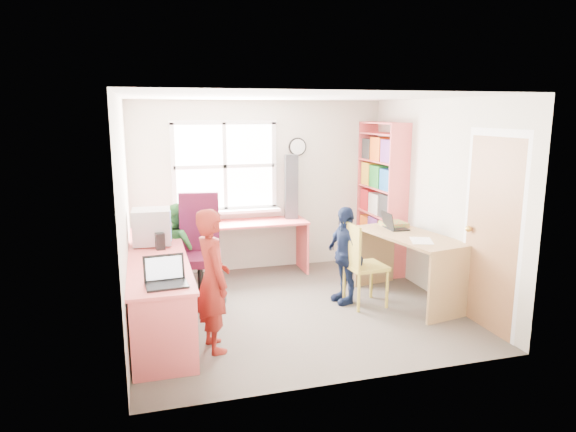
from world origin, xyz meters
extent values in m
cube|color=#463E37|center=(0.00, 0.00, -0.01)|extent=(3.60, 3.40, 0.02)
cube|color=white|center=(0.00, 0.00, 2.41)|extent=(3.60, 3.40, 0.02)
cube|color=beige|center=(0.00, 1.71, 1.20)|extent=(3.60, 0.02, 2.40)
cube|color=beige|center=(0.00, -1.71, 1.20)|extent=(3.60, 0.02, 2.40)
cube|color=beige|center=(-1.81, 0.00, 1.20)|extent=(0.02, 3.40, 2.40)
cube|color=beige|center=(1.81, 0.00, 1.20)|extent=(0.02, 3.40, 2.40)
cube|color=white|center=(-0.50, 1.69, 1.50)|extent=(1.40, 0.01, 1.20)
cube|color=white|center=(-0.50, 1.68, 1.50)|extent=(1.48, 0.04, 1.28)
cube|color=#93643F|center=(1.79, -1.05, 1.00)|extent=(0.02, 0.82, 2.00)
sphere|color=gold|center=(1.75, -0.72, 1.00)|extent=(0.07, 0.07, 0.07)
cylinder|color=black|center=(0.55, 1.68, 1.75)|extent=(0.26, 0.03, 0.26)
cylinder|color=white|center=(0.55, 1.66, 1.75)|extent=(0.22, 0.01, 0.22)
cube|color=#FF6665|center=(-1.50, 0.10, 0.73)|extent=(0.60, 2.70, 0.03)
cube|color=#FF6665|center=(-0.25, 1.42, 0.73)|extent=(1.65, 0.56, 0.03)
cube|color=#FF6665|center=(-1.50, 0.10, 0.36)|extent=(0.56, 0.03, 0.72)
cube|color=#FF6665|center=(-1.50, -1.22, 0.36)|extent=(0.56, 0.03, 0.72)
cube|color=#FF6665|center=(-1.50, 1.42, 0.36)|extent=(0.56, 0.03, 0.72)
cube|color=#FF6665|center=(0.55, 1.42, 0.36)|extent=(0.03, 0.52, 0.72)
cube|color=#FF6665|center=(-1.50, -0.85, 0.36)|extent=(0.54, 0.45, 0.72)
cube|color=tan|center=(1.41, -0.10, 0.80)|extent=(0.90, 1.51, 0.03)
cube|color=tan|center=(1.53, -0.78, 0.39)|extent=(0.60, 0.14, 0.78)
cube|color=tan|center=(1.28, 0.57, 0.39)|extent=(0.60, 0.14, 0.78)
cube|color=#FF6665|center=(1.65, 0.68, 1.05)|extent=(0.30, 0.02, 2.10)
cube|color=#FF6665|center=(1.65, 1.68, 1.05)|extent=(0.30, 0.02, 2.10)
cube|color=#FF6665|center=(1.65, 1.18, 2.09)|extent=(0.30, 1.00, 0.02)
cube|color=#FF6665|center=(1.65, 1.18, 0.06)|extent=(0.30, 1.00, 0.02)
cube|color=#FF6665|center=(1.65, 1.18, 0.42)|extent=(0.30, 1.00, 0.02)
cube|color=#FF6665|center=(1.65, 1.18, 0.80)|extent=(0.30, 1.00, 0.02)
cube|color=#FF6665|center=(1.65, 1.18, 1.18)|extent=(0.30, 1.00, 0.02)
cube|color=#FF6665|center=(1.65, 1.18, 1.56)|extent=(0.30, 1.00, 0.02)
cube|color=#FF6665|center=(1.65, 1.18, 1.94)|extent=(0.30, 1.00, 0.02)
cube|color=red|center=(1.65, 0.88, 0.21)|extent=(0.25, 0.28, 0.27)
cube|color=#1B5CA2|center=(1.65, 1.20, 0.21)|extent=(0.25, 0.30, 0.29)
cube|color=#20872D|center=(1.65, 1.50, 0.22)|extent=(0.25, 0.26, 0.30)
cube|color=gold|center=(1.65, 0.88, 0.58)|extent=(0.25, 0.28, 0.30)
cube|color=#733687|center=(1.65, 1.20, 0.59)|extent=(0.25, 0.30, 0.32)
cube|color=orange|center=(1.65, 1.50, 0.57)|extent=(0.25, 0.26, 0.29)
cube|color=#282828|center=(1.65, 0.88, 0.97)|extent=(0.25, 0.28, 0.32)
cube|color=silver|center=(1.65, 1.20, 0.95)|extent=(0.25, 0.30, 0.29)
cube|color=red|center=(1.65, 1.50, 0.96)|extent=(0.25, 0.26, 0.30)
cube|color=#1B5CA2|center=(1.65, 0.88, 1.33)|extent=(0.25, 0.28, 0.29)
cube|color=#20872D|center=(1.65, 1.20, 1.34)|extent=(0.25, 0.30, 0.30)
cube|color=gold|center=(1.65, 1.50, 1.35)|extent=(0.25, 0.26, 0.32)
cube|color=#733687|center=(1.65, 0.88, 1.72)|extent=(0.25, 0.28, 0.30)
cube|color=orange|center=(1.65, 1.20, 1.73)|extent=(0.25, 0.30, 0.32)
cube|color=#282828|center=(1.65, 1.50, 1.71)|extent=(0.25, 0.26, 0.29)
cylinder|color=black|center=(-1.01, 0.50, 0.03)|extent=(0.68, 0.68, 0.05)
cylinder|color=black|center=(-1.01, 0.50, 0.28)|extent=(0.07, 0.07, 0.45)
cube|color=#440C21|center=(-1.01, 0.50, 0.53)|extent=(0.56, 0.56, 0.10)
cube|color=#440C21|center=(-0.98, 0.73, 0.94)|extent=(0.48, 0.15, 0.71)
cylinder|color=gold|center=(0.68, -0.29, 0.23)|extent=(0.04, 0.04, 0.46)
cylinder|color=gold|center=(1.05, -0.26, 0.23)|extent=(0.04, 0.04, 0.46)
cylinder|color=gold|center=(0.65, 0.08, 0.23)|extent=(0.04, 0.04, 0.46)
cylinder|color=gold|center=(1.02, 0.10, 0.23)|extent=(0.04, 0.04, 0.46)
cube|color=gold|center=(0.85, -0.09, 0.47)|extent=(0.46, 0.46, 0.04)
cube|color=gold|center=(0.66, -0.11, 0.73)|extent=(0.06, 0.41, 0.51)
cube|color=#A0A0A4|center=(-1.53, 0.51, 0.76)|extent=(0.32, 0.26, 0.02)
cube|color=#A0A0A4|center=(-1.53, 0.51, 0.96)|extent=(0.44, 0.39, 0.40)
cube|color=#3F72F2|center=(-1.32, 0.50, 0.96)|extent=(0.02, 0.33, 0.29)
cube|color=black|center=(-1.46, -0.99, 0.76)|extent=(0.38, 0.29, 0.02)
cube|color=black|center=(-1.47, -0.86, 0.88)|extent=(0.36, 0.09, 0.24)
cube|color=white|center=(-1.47, -0.87, 0.88)|extent=(0.32, 0.07, 0.19)
cube|color=black|center=(1.40, 0.23, 0.82)|extent=(0.24, 0.32, 0.02)
cube|color=black|center=(1.28, 0.24, 0.93)|extent=(0.06, 0.32, 0.21)
cube|color=#3F72F2|center=(1.29, 0.24, 0.93)|extent=(0.05, 0.28, 0.17)
cube|color=black|center=(-1.46, 0.27, 0.84)|extent=(0.11, 0.11, 0.18)
cube|color=black|center=(-1.51, 0.76, 0.83)|extent=(0.10, 0.10, 0.17)
cube|color=black|center=(0.41, 1.52, 1.20)|extent=(0.20, 0.19, 0.90)
cube|color=red|center=(1.43, 0.36, 0.84)|extent=(0.29, 0.29, 0.06)
cube|color=white|center=(-1.52, -0.40, 0.75)|extent=(0.24, 0.31, 0.00)
cube|color=white|center=(1.38, -0.40, 0.82)|extent=(0.34, 0.39, 0.00)
imported|color=#2C6E37|center=(-0.72, 1.48, 0.91)|extent=(0.18, 0.15, 0.32)
imported|color=maroon|center=(-1.02, -0.75, 0.69)|extent=(0.41, 0.55, 1.37)
imported|color=#2B6C2B|center=(-1.21, 0.88, 0.58)|extent=(0.54, 0.64, 1.15)
imported|color=#131D3D|center=(0.65, 0.07, 0.58)|extent=(0.40, 0.72, 1.16)
camera|label=1|loc=(-1.61, -5.37, 2.24)|focal=32.00mm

